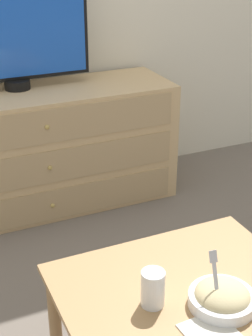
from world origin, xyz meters
TOP-DOWN VIEW (x-y plane):
  - ground_plane at (0.00, 0.00)m, footprint 12.00×12.00m
  - dresser at (0.08, -0.27)m, footprint 1.53×0.49m
  - tv at (0.02, -0.17)m, footprint 0.81×0.14m
  - coffee_table at (0.14, -1.78)m, footprint 0.77×0.65m
  - takeout_bowl at (0.21, -1.87)m, footprint 0.20×0.20m
  - drink_cup at (0.02, -1.78)m, footprint 0.07×0.07m
  - napkin at (0.12, -1.96)m, footprint 0.15×0.15m

SIDE VIEW (x-z plane):
  - ground_plane at x=0.00m, z-range 0.00..0.00m
  - dresser at x=0.08m, z-range 0.00..0.67m
  - coffee_table at x=0.14m, z-range 0.16..0.62m
  - napkin at x=0.12m, z-range 0.46..0.46m
  - takeout_bowl at x=0.21m, z-range 0.40..0.58m
  - drink_cup at x=0.02m, z-range 0.45..0.57m
  - tv at x=0.02m, z-range 0.69..1.23m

